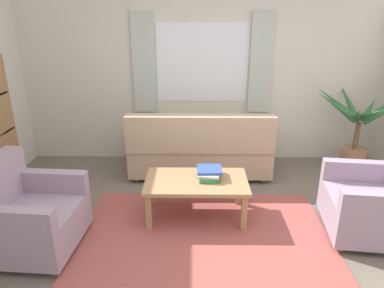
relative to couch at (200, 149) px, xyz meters
name	(u,v)px	position (x,y,z in m)	size (l,w,h in m)	color
ground_plane	(204,243)	(0.03, -1.59, -0.37)	(6.24, 6.24, 0.00)	#6B6056
wall_back	(202,73)	(0.03, 0.67, 0.93)	(5.32, 0.12, 2.60)	silver
window_with_curtains	(202,63)	(0.03, 0.58, 1.08)	(1.98, 0.07, 1.40)	white
area_rug	(204,243)	(0.03, -1.59, -0.36)	(2.53, 1.96, 0.01)	#9E4C47
couch	(200,149)	(0.00, 0.00, 0.00)	(1.90, 0.82, 0.92)	tan
armchair_left	(26,215)	(-1.64, -1.66, -0.01)	(0.88, 0.89, 0.88)	#998499
armchair_right	(377,202)	(1.74, -1.39, -0.01)	(0.92, 0.93, 0.88)	#998499
coffee_table	(196,185)	(-0.05, -1.09, 0.01)	(1.10, 0.64, 0.44)	#A87F56
book_stack_on_table	(209,173)	(0.09, -1.02, 0.12)	(0.27, 0.34, 0.10)	#387F4C
potted_plant	(356,133)	(2.14, 0.10, 0.21)	(1.26, 1.24, 1.22)	#9E6B4C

